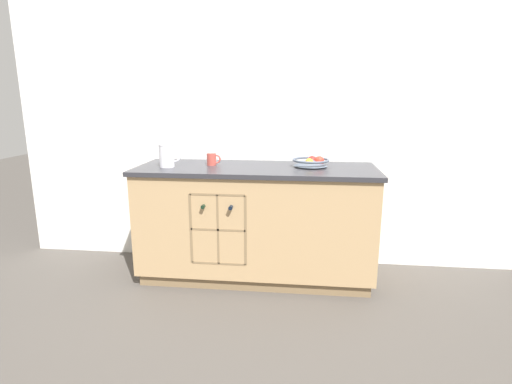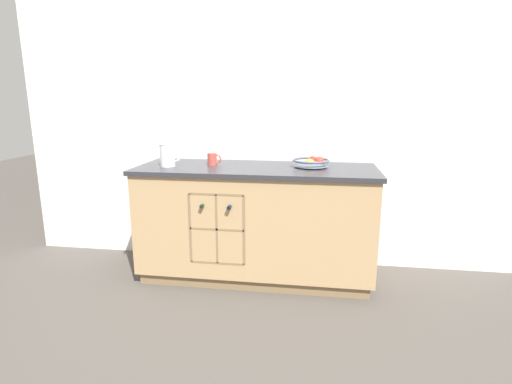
{
  "view_description": "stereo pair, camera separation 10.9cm",
  "coord_description": "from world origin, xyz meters",
  "views": [
    {
      "loc": [
        0.36,
        -3.09,
        1.45
      ],
      "look_at": [
        0.0,
        0.0,
        0.72
      ],
      "focal_mm": 28.0,
      "sensor_mm": 36.0,
      "label": 1
    },
    {
      "loc": [
        0.47,
        -3.08,
        1.45
      ],
      "look_at": [
        0.0,
        0.0,
        0.72
      ],
      "focal_mm": 28.0,
      "sensor_mm": 36.0,
      "label": 2
    }
  ],
  "objects": [
    {
      "name": "back_wall",
      "position": [
        0.0,
        0.39,
        1.27
      ],
      "size": [
        4.4,
        0.06,
        2.55
      ],
      "primitive_type": "cube",
      "color": "white",
      "rests_on": "ground_plane"
    },
    {
      "name": "white_pitcher",
      "position": [
        -0.7,
        -0.07,
        1.02
      ],
      "size": [
        0.18,
        0.12,
        0.18
      ],
      "color": "white",
      "rests_on": "kitchen_island"
    },
    {
      "name": "fruit_bowl",
      "position": [
        0.43,
        0.06,
        0.96
      ],
      "size": [
        0.29,
        0.29,
        0.08
      ],
      "color": "#4C5666",
      "rests_on": "kitchen_island"
    },
    {
      "name": "kitchen_island",
      "position": [
        -0.0,
        -0.0,
        0.47
      ],
      "size": [
        1.89,
        0.71,
        0.92
      ],
      "color": "olive",
      "rests_on": "ground_plane"
    },
    {
      "name": "ground_plane",
      "position": [
        0.0,
        0.0,
        0.0
      ],
      "size": [
        14.0,
        14.0,
        0.0
      ],
      "primitive_type": "plane",
      "color": "#4C4742"
    },
    {
      "name": "ceramic_mug",
      "position": [
        -0.36,
        0.05,
        0.97
      ],
      "size": [
        0.11,
        0.07,
        0.1
      ],
      "color": "#B7473D",
      "rests_on": "kitchen_island"
    }
  ]
}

